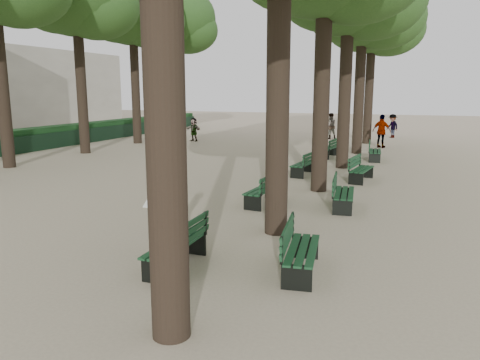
% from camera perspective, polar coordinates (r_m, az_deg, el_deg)
% --- Properties ---
extents(ground, '(120.00, 120.00, 0.00)m').
position_cam_1_polar(ground, '(9.05, -10.53, -10.63)').
color(ground, tan).
rests_on(ground, ground).
extents(tree_central_4, '(6.00, 6.00, 9.95)m').
position_cam_1_polar(tree_central_4, '(25.70, 14.83, 20.34)').
color(tree_central_4, '#33261C').
rests_on(tree_central_4, ground).
extents(tree_central_5, '(6.00, 6.00, 9.95)m').
position_cam_1_polar(tree_central_5, '(30.61, 15.90, 18.71)').
color(tree_central_5, '#33261C').
rests_on(tree_central_5, ground).
extents(tree_far_4, '(6.00, 6.00, 10.45)m').
position_cam_1_polar(tree_far_4, '(30.45, -13.02, 19.82)').
color(tree_far_4, '#33261C').
rests_on(tree_far_4, ground).
extents(tree_far_5, '(6.00, 6.00, 10.45)m').
position_cam_1_polar(tree_far_5, '(34.69, -8.19, 18.85)').
color(tree_far_5, '#33261C').
rests_on(tree_far_5, ground).
extents(bench_left_0, '(0.60, 1.81, 0.92)m').
position_cam_1_polar(bench_left_0, '(8.96, -7.82, -8.90)').
color(bench_left_0, black).
rests_on(bench_left_0, ground).
extents(bench_left_1, '(0.71, 1.84, 0.92)m').
position_cam_1_polar(bench_left_1, '(13.66, 2.84, -1.88)').
color(bench_left_1, black).
rests_on(bench_left_1, ground).
extents(bench_left_2, '(0.73, 1.84, 0.92)m').
position_cam_1_polar(bench_left_2, '(18.51, 7.75, 1.42)').
color(bench_left_2, black).
rests_on(bench_left_2, ground).
extents(bench_left_3, '(0.71, 1.84, 0.92)m').
position_cam_1_polar(bench_left_3, '(23.64, 10.68, 3.39)').
color(bench_left_3, black).
rests_on(bench_left_3, ground).
extents(bench_right_0, '(0.81, 1.86, 0.92)m').
position_cam_1_polar(bench_right_0, '(8.70, 7.50, -9.51)').
color(bench_right_0, black).
rests_on(bench_right_0, ground).
extents(bench_right_1, '(0.77, 1.85, 0.92)m').
position_cam_1_polar(bench_right_1, '(13.50, 12.51, -2.29)').
color(bench_right_1, black).
rests_on(bench_right_1, ground).
extents(bench_right_2, '(0.79, 1.86, 0.92)m').
position_cam_1_polar(bench_right_2, '(17.69, 14.58, 0.73)').
color(bench_right_2, black).
rests_on(bench_right_2, ground).
extents(bench_right_3, '(0.71, 1.84, 0.92)m').
position_cam_1_polar(bench_right_3, '(23.11, 16.11, 2.97)').
color(bench_right_3, black).
rests_on(bench_right_3, ground).
extents(man_with_map, '(0.72, 0.79, 1.77)m').
position_cam_1_polar(man_with_map, '(9.47, -9.27, -3.96)').
color(man_with_map, black).
rests_on(man_with_map, ground).
extents(pedestrian_c, '(1.19, 0.77, 1.92)m').
position_cam_1_polar(pedestrian_c, '(28.22, 16.89, 5.71)').
color(pedestrian_c, '#262628').
rests_on(pedestrian_c, ground).
extents(pedestrian_b, '(0.95, 1.01, 1.64)m').
position_cam_1_polar(pedestrian_b, '(34.57, 18.08, 6.28)').
color(pedestrian_b, '#262628').
rests_on(pedestrian_b, ground).
extents(pedestrian_a, '(0.92, 0.73, 1.76)m').
position_cam_1_polar(pedestrian_a, '(32.64, 10.95, 6.48)').
color(pedestrian_a, '#262628').
rests_on(pedestrian_a, ground).
extents(pedestrian_d, '(0.42, 0.92, 1.85)m').
position_cam_1_polar(pedestrian_d, '(37.04, 5.32, 7.21)').
color(pedestrian_d, '#262628').
rests_on(pedestrian_d, ground).
extents(pedestrian_e, '(1.42, 0.78, 1.52)m').
position_cam_1_polar(pedestrian_e, '(30.80, -5.67, 6.15)').
color(pedestrian_e, '#262628').
rests_on(pedestrian_e, ground).
extents(fence, '(0.08, 42.00, 0.90)m').
position_cam_1_polar(fence, '(26.76, -26.08, 3.71)').
color(fence, black).
rests_on(fence, ground).
extents(hedge, '(1.20, 42.00, 1.20)m').
position_cam_1_polar(hedge, '(27.26, -27.12, 4.05)').
color(hedge, '#153C1A').
rests_on(hedge, ground).
extents(building_far, '(12.00, 16.00, 7.00)m').
position_cam_1_polar(building_far, '(52.76, -24.85, 10.16)').
color(building_far, '#B7B2A3').
rests_on(building_far, ground).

